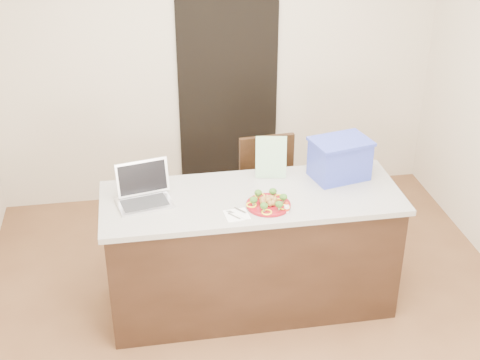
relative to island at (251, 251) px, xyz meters
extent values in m
plane|color=brown|center=(0.00, -0.25, -0.46)|extent=(4.00, 4.00, 0.00)
plane|color=beige|center=(0.00, 1.75, 0.89)|extent=(4.00, 0.00, 4.00)
cube|color=black|center=(0.10, 1.73, 0.54)|extent=(0.90, 0.02, 2.00)
cube|color=black|center=(0.00, 0.00, -0.02)|extent=(2.00, 0.70, 0.88)
cube|color=beige|center=(0.00, 0.00, 0.44)|extent=(2.06, 0.76, 0.04)
cylinder|color=maroon|center=(0.08, -0.16, 0.47)|extent=(0.30, 0.30, 0.02)
torus|color=maroon|center=(0.08, -0.16, 0.47)|extent=(0.30, 0.30, 0.01)
sphere|color=olive|center=(0.08, -0.16, 0.50)|extent=(0.04, 0.04, 0.04)
sphere|color=olive|center=(0.09, -0.20, 0.50)|extent=(0.04, 0.04, 0.04)
sphere|color=olive|center=(0.11, -0.18, 0.50)|extent=(0.04, 0.04, 0.04)
sphere|color=olive|center=(0.12, -0.16, 0.50)|extent=(0.04, 0.04, 0.04)
sphere|color=olive|center=(0.11, -0.13, 0.50)|extent=(0.04, 0.04, 0.04)
sphere|color=olive|center=(0.09, -0.12, 0.50)|extent=(0.04, 0.04, 0.04)
sphere|color=olive|center=(0.06, -0.13, 0.50)|extent=(0.04, 0.04, 0.04)
sphere|color=olive|center=(0.05, -0.15, 0.50)|extent=(0.04, 0.04, 0.04)
sphere|color=olive|center=(0.05, -0.17, 0.50)|extent=(0.04, 0.04, 0.04)
ellipsoid|color=#224813|center=(0.03, -0.07, 0.52)|extent=(0.05, 0.05, 0.04)
ellipsoid|color=#224813|center=(-0.02, -0.16, 0.52)|extent=(0.05, 0.05, 0.04)
ellipsoid|color=#224813|center=(0.03, -0.25, 0.52)|extent=(0.05, 0.05, 0.04)
ellipsoid|color=#224813|center=(0.13, -0.24, 0.52)|extent=(0.05, 0.05, 0.04)
ellipsoid|color=#224813|center=(0.18, -0.16, 0.52)|extent=(0.05, 0.05, 0.04)
ellipsoid|color=#224813|center=(0.13, -0.07, 0.52)|extent=(0.05, 0.05, 0.04)
torus|color=yellow|center=(0.04, -0.05, 0.48)|extent=(0.07, 0.07, 0.01)
torus|color=yellow|center=(-0.03, -0.16, 0.48)|extent=(0.07, 0.07, 0.01)
torus|color=yellow|center=(0.05, -0.27, 0.48)|extent=(0.07, 0.07, 0.01)
torus|color=yellow|center=(0.18, -0.22, 0.48)|extent=(0.07, 0.07, 0.01)
torus|color=yellow|center=(0.17, -0.09, 0.48)|extent=(0.07, 0.07, 0.01)
cube|color=silver|center=(-0.15, -0.24, 0.46)|extent=(0.17, 0.17, 0.01)
cube|color=#B9B8BD|center=(-0.17, -0.26, 0.47)|extent=(0.07, 0.09, 0.00)
cube|color=#B9B8BD|center=(-0.17, -0.20, 0.47)|extent=(0.05, 0.05, 0.00)
cube|color=white|center=(-0.12, -0.28, 0.47)|extent=(0.06, 0.07, 0.01)
cube|color=#B9B8BD|center=(-0.12, -0.20, 0.47)|extent=(0.07, 0.09, 0.00)
cylinder|color=white|center=(0.18, -0.25, 0.48)|extent=(0.03, 0.03, 0.05)
cylinder|color=white|center=(0.18, -0.25, 0.52)|extent=(0.02, 0.02, 0.01)
cylinder|color=#B72D13|center=(0.18, -0.25, 0.53)|extent=(0.02, 0.02, 0.01)
cylinder|color=#B72D13|center=(0.18, -0.25, 0.48)|extent=(0.03, 0.03, 0.02)
cube|color=silver|center=(-0.73, 0.01, 0.47)|extent=(0.40, 0.32, 0.02)
cube|color=silver|center=(-0.73, 0.13, 0.59)|extent=(0.36, 0.13, 0.24)
cube|color=black|center=(-0.73, 0.13, 0.59)|extent=(0.33, 0.11, 0.20)
cube|color=#262628|center=(-0.73, 0.00, 0.47)|extent=(0.33, 0.23, 0.00)
cube|color=silver|center=(0.18, 0.24, 0.61)|extent=(0.22, 0.08, 0.31)
cube|color=#2D3BA5|center=(0.66, 0.16, 0.59)|extent=(0.43, 0.35, 0.27)
cube|color=#2D3BA5|center=(0.66, 0.16, 0.74)|extent=(0.46, 0.37, 0.02)
cube|color=#321C0F|center=(0.26, 0.56, 0.01)|extent=(0.48, 0.48, 0.04)
cube|color=#321C0F|center=(0.26, 0.76, 0.29)|extent=(0.45, 0.08, 0.51)
cylinder|color=#321C0F|center=(0.07, 0.37, -0.22)|extent=(0.04, 0.04, 0.48)
cylinder|color=#321C0F|center=(0.45, 0.37, -0.22)|extent=(0.04, 0.04, 0.48)
cylinder|color=#321C0F|center=(0.07, 0.75, -0.22)|extent=(0.04, 0.04, 0.48)
cylinder|color=#321C0F|center=(0.45, 0.75, -0.22)|extent=(0.04, 0.04, 0.48)
camera|label=1|loc=(-0.74, -3.90, 2.72)|focal=50.00mm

